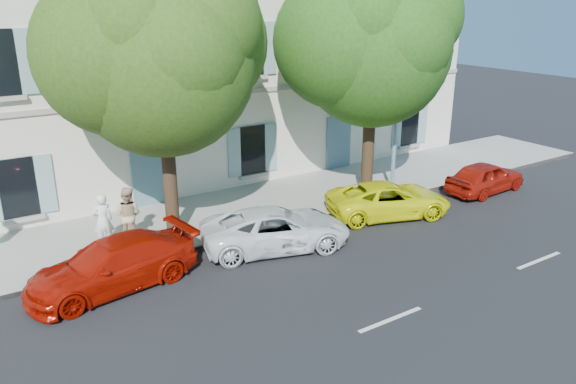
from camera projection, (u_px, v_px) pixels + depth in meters
ground at (299, 259)px, 16.94m from camera, size 90.00×90.00×0.00m
sidewalk at (231, 212)px, 20.44m from camera, size 36.00×4.50×0.15m
kerb at (261, 232)px, 18.72m from camera, size 36.00×0.16×0.16m
building at (161, 35)px, 23.04m from camera, size 28.00×7.00×12.00m
car_red_coupe at (112, 265)px, 15.10m from camera, size 4.87×2.51×1.35m
car_white_coupe at (276, 229)px, 17.51m from camera, size 5.08×3.37×1.30m
car_yellow_supercar at (389, 199)px, 20.13m from camera, size 4.87×3.37×1.24m
car_red_hatchback at (485, 177)px, 22.56m from camera, size 3.82×1.73×1.27m
tree_left at (161, 64)px, 16.32m from camera, size 5.52×5.52×8.56m
tree_right at (373, 50)px, 20.15m from camera, size 5.61×5.61×8.64m
street_lamp at (401, 83)px, 21.00m from camera, size 0.25×1.61×7.57m
pedestrian_a at (103, 221)px, 17.21m from camera, size 0.64×0.43×1.71m
pedestrian_b at (128, 215)px, 17.47m from camera, size 1.12×1.12×1.83m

